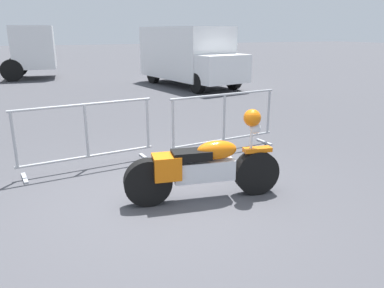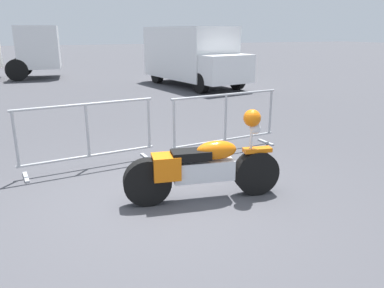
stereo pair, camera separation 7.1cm
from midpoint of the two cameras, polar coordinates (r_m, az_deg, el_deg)
ground_plane at (r=4.96m, az=-4.12°, el=-8.89°), size 120.00×120.00×0.00m
motorcycle at (r=4.89m, az=2.20°, el=-3.50°), size 2.09×0.51×1.18m
crowd_barrier_near at (r=6.20m, az=-15.27°, el=1.33°), size 2.19×0.66×1.07m
crowd_barrier_far at (r=6.92m, az=5.42°, el=3.45°), size 2.19×0.66×1.07m
delivery_van at (r=15.41m, az=0.14°, el=13.48°), size 2.87×5.28×2.31m
planter_island at (r=22.81m, az=4.06°, el=12.29°), size 3.36×3.36×1.09m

